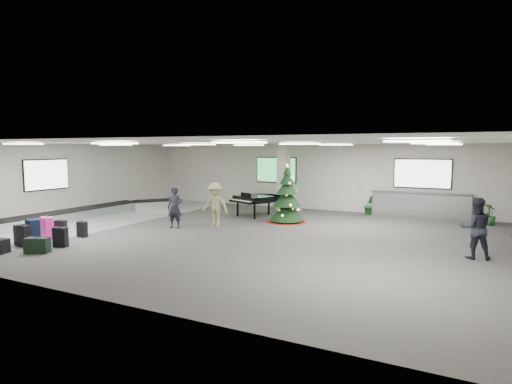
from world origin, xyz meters
The scene contains 19 objects.
ground centered at (0.00, 0.00, 0.00)m, with size 18.00×18.00×0.00m, color #3C3A37.
room_envelope centered at (-0.38, 0.67, 2.33)m, with size 18.02×14.02×3.21m.
baggage_carousel centered at (-7.84, -0.08, 0.21)m, with size 2.28×9.71×0.43m.
service_counter centered at (5.00, 6.65, 0.55)m, with size 4.05×0.65×1.08m.
suitcase_0 centered at (-5.50, -4.65, 0.31)m, with size 0.45×0.34×0.63m.
suitcase_1 centered at (-5.15, -4.73, 0.34)m, with size 0.46×0.27×0.69m.
pink_suitcase centered at (-5.38, -3.76, 0.38)m, with size 0.54×0.40×0.78m.
suitcase_3 centered at (-4.74, -2.91, 0.26)m, with size 0.36×0.21×0.54m.
navy_suitcase centered at (-5.24, -4.36, 0.39)m, with size 0.58×0.44×0.81m.
green_duffel centered at (-4.09, -5.04, 0.22)m, with size 0.74×0.58×0.46m.
suitcase_7 centered at (-4.13, -4.23, 0.30)m, with size 0.46×0.34×0.62m.
suitcase_8 centered at (-5.46, -3.18, 0.28)m, with size 0.42×0.32×0.58m.
christmas_tree centered at (0.30, 2.97, 0.83)m, with size 1.69×1.69×2.42m.
grand_piano centered at (-1.50, 3.78, 0.77)m, with size 2.05×2.30×1.09m.
traveler_a centered at (-2.94, -0.16, 0.78)m, with size 0.57×0.37×1.56m, color black.
traveler_b centered at (-1.74, 0.77, 0.85)m, with size 1.10×0.63×1.70m, color #91835A.
traveler_bench centered at (7.13, -0.04, 0.84)m, with size 0.82×0.64×1.68m, color black.
potted_plant_left centered at (2.88, 6.42, 0.46)m, with size 0.50×0.41×0.91m, color #15421C.
potted_plant_right centered at (7.63, 5.96, 0.43)m, with size 0.48×0.48×0.85m, color #15421C.
Camera 1 is at (7.02, -12.92, 3.00)m, focal length 30.00 mm.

